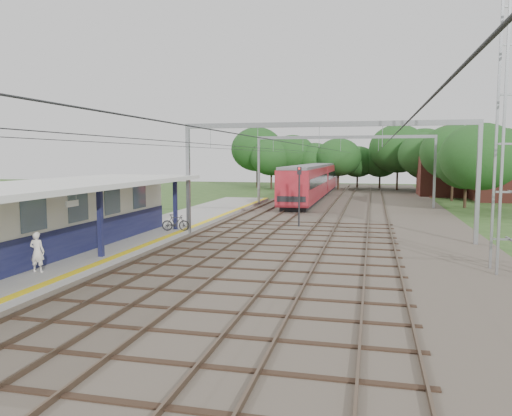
% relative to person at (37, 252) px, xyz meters
% --- Properties ---
extents(ground, '(160.00, 160.00, 0.00)m').
position_rel_person_xyz_m(ground, '(6.72, -2.57, -1.18)').
color(ground, '#2D4C1E').
rests_on(ground, ground).
extents(ballast_bed, '(18.00, 90.00, 0.10)m').
position_rel_person_xyz_m(ballast_bed, '(10.72, 27.43, -1.13)').
color(ballast_bed, '#473D33').
rests_on(ballast_bed, ground).
extents(platform, '(5.00, 52.00, 0.35)m').
position_rel_person_xyz_m(platform, '(-0.78, 11.43, -1.00)').
color(platform, gray).
rests_on(platform, ground).
extents(yellow_stripe, '(0.45, 52.00, 0.01)m').
position_rel_person_xyz_m(yellow_stripe, '(1.47, 11.43, -0.82)').
color(yellow_stripe, yellow).
rests_on(yellow_stripe, platform).
extents(station_building, '(3.41, 18.00, 3.40)m').
position_rel_person_xyz_m(station_building, '(-2.16, 4.43, 0.87)').
color(station_building, beige).
rests_on(station_building, platform).
extents(canopy, '(6.40, 20.00, 3.44)m').
position_rel_person_xyz_m(canopy, '(-1.05, 3.43, 2.47)').
color(canopy, '#13153B').
rests_on(canopy, platform).
extents(rail_tracks, '(11.80, 88.00, 0.15)m').
position_rel_person_xyz_m(rail_tracks, '(8.22, 27.43, -1.00)').
color(rail_tracks, brown).
rests_on(rail_tracks, ballast_bed).
extents(catenary_system, '(17.22, 88.00, 7.00)m').
position_rel_person_xyz_m(catenary_system, '(10.11, 22.71, 4.34)').
color(catenary_system, gray).
rests_on(catenary_system, ground).
extents(tree_band, '(31.72, 30.88, 8.82)m').
position_rel_person_xyz_m(tree_band, '(10.56, 54.55, 3.74)').
color(tree_band, '#382619').
rests_on(tree_band, ground).
extents(house_near, '(7.00, 6.12, 7.89)m').
position_rel_person_xyz_m(house_near, '(27.72, 43.43, 1.81)').
color(house_near, brown).
rests_on(house_near, ground).
extents(house_far, '(8.00, 6.12, 8.66)m').
position_rel_person_xyz_m(house_far, '(22.72, 49.43, 2.06)').
color(house_far, brown).
rests_on(house_far, ground).
extents(person, '(0.64, 0.45, 1.65)m').
position_rel_person_xyz_m(person, '(0.00, 0.00, 0.00)').
color(person, white).
rests_on(person, platform).
extents(bicycle, '(1.78, 0.82, 1.03)m').
position_rel_person_xyz_m(bicycle, '(1.12, 11.73, -0.31)').
color(bicycle, black).
rests_on(bicycle, platform).
extents(train, '(3.01, 37.42, 3.94)m').
position_rel_person_xyz_m(train, '(6.22, 44.14, 1.02)').
color(train, black).
rests_on(train, ballast_bed).
extents(signal_post, '(0.30, 0.27, 4.26)m').
position_rel_person_xyz_m(signal_post, '(8.07, 17.24, 1.49)').
color(signal_post, black).
rests_on(signal_post, ground).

